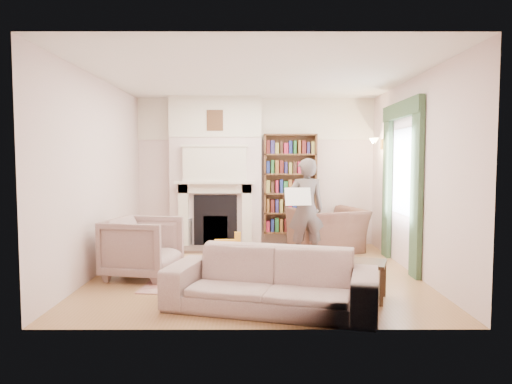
{
  "coord_description": "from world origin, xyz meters",
  "views": [
    {
      "loc": [
        -0.01,
        -6.52,
        1.62
      ],
      "look_at": [
        0.0,
        0.25,
        1.15
      ],
      "focal_mm": 32.0,
      "sensor_mm": 36.0,
      "label": 1
    }
  ],
  "objects_px": {
    "armchair_reading": "(327,230)",
    "coffee_table": "(354,279)",
    "rocking_horse": "(226,247)",
    "bookcase": "(290,184)",
    "man_reading": "(306,209)",
    "sofa": "(271,280)",
    "paraffin_heater": "(186,233)",
    "armchair_left": "(143,247)"
  },
  "relations": [
    {
      "from": "sofa",
      "to": "man_reading",
      "type": "xyz_separation_m",
      "value": [
        0.66,
        2.53,
        0.5
      ]
    },
    {
      "from": "armchair_reading",
      "to": "rocking_horse",
      "type": "bearing_deg",
      "value": 6.02
    },
    {
      "from": "bookcase",
      "to": "coffee_table",
      "type": "relative_size",
      "value": 2.64
    },
    {
      "from": "armchair_left",
      "to": "rocking_horse",
      "type": "xyz_separation_m",
      "value": [
        1.09,
        0.89,
        -0.17
      ]
    },
    {
      "from": "armchair_left",
      "to": "paraffin_heater",
      "type": "relative_size",
      "value": 1.67
    },
    {
      "from": "sofa",
      "to": "coffee_table",
      "type": "distance_m",
      "value": 1.08
    },
    {
      "from": "armchair_reading",
      "to": "sofa",
      "type": "xyz_separation_m",
      "value": [
        -1.11,
        -3.13,
        -0.05
      ]
    },
    {
      "from": "armchair_left",
      "to": "bookcase",
      "type": "bearing_deg",
      "value": -32.18
    },
    {
      "from": "paraffin_heater",
      "to": "rocking_horse",
      "type": "xyz_separation_m",
      "value": [
        0.83,
        -1.28,
        -0.03
      ]
    },
    {
      "from": "coffee_table",
      "to": "paraffin_heater",
      "type": "bearing_deg",
      "value": 147.73
    },
    {
      "from": "rocking_horse",
      "to": "paraffin_heater",
      "type": "bearing_deg",
      "value": 120.97
    },
    {
      "from": "bookcase",
      "to": "sofa",
      "type": "bearing_deg",
      "value": -97.45
    },
    {
      "from": "sofa",
      "to": "man_reading",
      "type": "distance_m",
      "value": 2.67
    },
    {
      "from": "bookcase",
      "to": "coffee_table",
      "type": "distance_m",
      "value": 3.54
    },
    {
      "from": "coffee_table",
      "to": "rocking_horse",
      "type": "xyz_separation_m",
      "value": [
        -1.63,
        1.88,
        0.02
      ]
    },
    {
      "from": "bookcase",
      "to": "sofa",
      "type": "relative_size",
      "value": 0.82
    },
    {
      "from": "man_reading",
      "to": "sofa",
      "type": "bearing_deg",
      "value": 67.79
    },
    {
      "from": "bookcase",
      "to": "paraffin_heater",
      "type": "bearing_deg",
      "value": -173.58
    },
    {
      "from": "armchair_reading",
      "to": "coffee_table",
      "type": "distance_m",
      "value": 2.74
    },
    {
      "from": "armchair_reading",
      "to": "bookcase",
      "type": "bearing_deg",
      "value": -66.26
    },
    {
      "from": "armchair_reading",
      "to": "sofa",
      "type": "relative_size",
      "value": 0.52
    },
    {
      "from": "coffee_table",
      "to": "armchair_reading",
      "type": "bearing_deg",
      "value": 107.49
    },
    {
      "from": "coffee_table",
      "to": "sofa",
      "type": "bearing_deg",
      "value": -138.47
    },
    {
      "from": "man_reading",
      "to": "coffee_table",
      "type": "bearing_deg",
      "value": 91.39
    },
    {
      "from": "man_reading",
      "to": "rocking_horse",
      "type": "height_order",
      "value": "man_reading"
    },
    {
      "from": "armchair_left",
      "to": "rocking_horse",
      "type": "distance_m",
      "value": 1.42
    },
    {
      "from": "bookcase",
      "to": "coffee_table",
      "type": "bearing_deg",
      "value": -81.5
    },
    {
      "from": "bookcase",
      "to": "paraffin_heater",
      "type": "relative_size",
      "value": 3.36
    },
    {
      "from": "armchair_left",
      "to": "man_reading",
      "type": "xyz_separation_m",
      "value": [
        2.39,
        1.14,
        0.41
      ]
    },
    {
      "from": "man_reading",
      "to": "rocking_horse",
      "type": "bearing_deg",
      "value": 3.6
    },
    {
      "from": "sofa",
      "to": "paraffin_heater",
      "type": "relative_size",
      "value": 4.11
    },
    {
      "from": "coffee_table",
      "to": "bookcase",
      "type": "bearing_deg",
      "value": 118.32
    },
    {
      "from": "armchair_left",
      "to": "man_reading",
      "type": "distance_m",
      "value": 2.68
    },
    {
      "from": "armchair_left",
      "to": "sofa",
      "type": "height_order",
      "value": "armchair_left"
    },
    {
      "from": "bookcase",
      "to": "man_reading",
      "type": "xyz_separation_m",
      "value": [
        0.17,
        -1.24,
        -0.35
      ]
    },
    {
      "from": "sofa",
      "to": "man_reading",
      "type": "relative_size",
      "value": 1.36
    },
    {
      "from": "paraffin_heater",
      "to": "rocking_horse",
      "type": "height_order",
      "value": "paraffin_heater"
    },
    {
      "from": "rocking_horse",
      "to": "armchair_left",
      "type": "bearing_deg",
      "value": -142.81
    },
    {
      "from": "armchair_reading",
      "to": "coffee_table",
      "type": "bearing_deg",
      "value": 67.54
    },
    {
      "from": "coffee_table",
      "to": "rocking_horse",
      "type": "distance_m",
      "value": 2.49
    },
    {
      "from": "armchair_left",
      "to": "coffee_table",
      "type": "height_order",
      "value": "armchair_left"
    },
    {
      "from": "coffee_table",
      "to": "paraffin_heater",
      "type": "relative_size",
      "value": 1.27
    }
  ]
}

